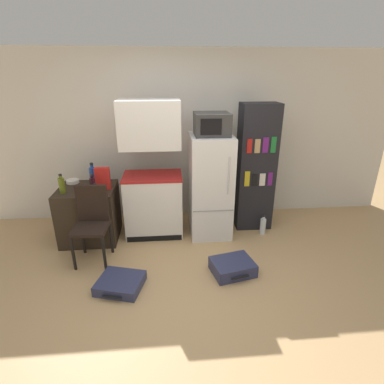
{
  "coord_description": "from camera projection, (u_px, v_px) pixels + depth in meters",
  "views": [
    {
      "loc": [
        -0.2,
        -2.63,
        2.2
      ],
      "look_at": [
        0.1,
        0.85,
        0.81
      ],
      "focal_mm": 28.0,
      "sensor_mm": 36.0,
      "label": 1
    }
  ],
  "objects": [
    {
      "name": "ground_plane",
      "position": [
        189.0,
        290.0,
        3.27
      ],
      "size": [
        24.0,
        24.0,
        0.0
      ],
      "primitive_type": "plane",
      "color": "tan"
    },
    {
      "name": "wall_back",
      "position": [
        192.0,
        137.0,
        4.66
      ],
      "size": [
        6.4,
        0.1,
        2.55
      ],
      "color": "silver",
      "rests_on": "ground_plane"
    },
    {
      "name": "side_table",
      "position": [
        90.0,
        213.0,
        4.19
      ],
      "size": [
        0.75,
        0.69,
        0.76
      ],
      "color": "#2D2319",
      "rests_on": "ground_plane"
    },
    {
      "name": "kitchen_hutch",
      "position": [
        152.0,
        177.0,
        4.15
      ],
      "size": [
        0.81,
        0.55,
        1.89
      ],
      "color": "white",
      "rests_on": "ground_plane"
    },
    {
      "name": "refrigerator",
      "position": [
        210.0,
        186.0,
        4.22
      ],
      "size": [
        0.57,
        0.67,
        1.44
      ],
      "color": "white",
      "rests_on": "ground_plane"
    },
    {
      "name": "microwave",
      "position": [
        212.0,
        124.0,
        3.89
      ],
      "size": [
        0.46,
        0.44,
        0.29
      ],
      "color": "#333333",
      "rests_on": "refrigerator"
    },
    {
      "name": "bookshelf",
      "position": [
        256.0,
        168.0,
        4.34
      ],
      "size": [
        0.53,
        0.35,
        1.84
      ],
      "color": "black",
      "rests_on": "ground_plane"
    },
    {
      "name": "bottle_milk_white",
      "position": [
        96.0,
        190.0,
        3.79
      ],
      "size": [
        0.07,
        0.07,
        0.16
      ],
      "color": "white",
      "rests_on": "side_table"
    },
    {
      "name": "bottle_olive_oil",
      "position": [
        62.0,
        185.0,
        3.85
      ],
      "size": [
        0.08,
        0.08,
        0.25
      ],
      "color": "#566619",
      "rests_on": "side_table"
    },
    {
      "name": "bottle_blue_soda",
      "position": [
        93.0,
        175.0,
        4.15
      ],
      "size": [
        0.09,
        0.09,
        0.31
      ],
      "color": "#1E47A3",
      "rests_on": "side_table"
    },
    {
      "name": "bottle_wine_dark",
      "position": [
        93.0,
        185.0,
        3.86
      ],
      "size": [
        0.07,
        0.07,
        0.25
      ],
      "color": "black",
      "rests_on": "side_table"
    },
    {
      "name": "bowl",
      "position": [
        73.0,
        181.0,
        4.23
      ],
      "size": [
        0.17,
        0.17,
        0.05
      ],
      "color": "silver",
      "rests_on": "side_table"
    },
    {
      "name": "cereal_box",
      "position": [
        103.0,
        178.0,
        3.96
      ],
      "size": [
        0.19,
        0.07,
        0.3
      ],
      "color": "red",
      "rests_on": "side_table"
    },
    {
      "name": "chair",
      "position": [
        92.0,
        218.0,
        3.66
      ],
      "size": [
        0.43,
        0.43,
        0.95
      ],
      "rotation": [
        0.0,
        0.0,
        -0.07
      ],
      "color": "black",
      "rests_on": "ground_plane"
    },
    {
      "name": "suitcase_large_flat",
      "position": [
        233.0,
        267.0,
        3.53
      ],
      "size": [
        0.55,
        0.47,
        0.15
      ],
      "rotation": [
        0.0,
        0.0,
        0.22
      ],
      "color": "navy",
      "rests_on": "ground_plane"
    },
    {
      "name": "suitcase_small_flat",
      "position": [
        120.0,
        283.0,
        3.29
      ],
      "size": [
        0.56,
        0.52,
        0.11
      ],
      "rotation": [
        0.0,
        0.0,
        -0.27
      ],
      "color": "navy",
      "rests_on": "ground_plane"
    },
    {
      "name": "water_bottle_front",
      "position": [
        263.0,
        226.0,
        4.37
      ],
      "size": [
        0.08,
        0.08,
        0.3
      ],
      "color": "silver",
      "rests_on": "ground_plane"
    }
  ]
}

